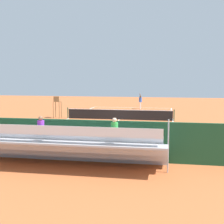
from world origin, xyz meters
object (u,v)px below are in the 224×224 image
object	(u,v)px
tennis_player	(140,101)
tennis_ball_near	(147,111)
equipment_bag	(95,153)
courtside_bench	(130,147)
tennis_net	(119,114)
umpire_chair	(57,105)
bleacher_stand	(66,147)
tennis_racket	(131,109)

from	to	relation	value
tennis_player	tennis_ball_near	xyz separation A→B (m)	(-1.03, 2.63, -0.98)
equipment_bag	courtside_bench	bearing A→B (deg)	-175.93
tennis_net	tennis_ball_near	bearing A→B (deg)	-107.33
umpire_chair	tennis_net	bearing A→B (deg)	179.72
bleacher_stand	tennis_racket	size ratio (longest dim) A/B	16.55
umpire_chair	tennis_player	bearing A→B (deg)	-127.35
umpire_chair	courtside_bench	xyz separation A→B (m)	(-8.77, 13.30, -0.76)
courtside_bench	tennis_racket	bearing A→B (deg)	-83.67
bleacher_stand	courtside_bench	distance (m)	3.45
tennis_net	umpire_chair	world-z (taller)	umpire_chair
bleacher_stand	tennis_racket	bearing A→B (deg)	-90.40
courtside_bench	umpire_chair	bearing A→B (deg)	-56.62
equipment_bag	tennis_net	bearing A→B (deg)	-86.74
tennis_player	tennis_ball_near	distance (m)	2.99
courtside_bench	tennis_racket	distance (m)	22.99
courtside_bench	tennis_player	distance (m)	23.01
courtside_bench	tennis_ball_near	xyz separation A→B (m)	(0.36, -20.33, -0.53)
tennis_player	tennis_racket	distance (m)	1.52
umpire_chair	bleacher_stand	bearing A→B (deg)	111.46
equipment_bag	tennis_racket	bearing A→B (deg)	-88.18
tennis_net	bleacher_stand	world-z (taller)	bleacher_stand
bleacher_stand	courtside_bench	xyz separation A→B (m)	(-2.71, -2.11, -0.38)
tennis_net	bleacher_stand	size ratio (longest dim) A/B	1.14
umpire_chair	tennis_ball_near	size ratio (longest dim) A/B	32.42
tennis_ball_near	bleacher_stand	bearing A→B (deg)	84.03
umpire_chair	tennis_player	xyz separation A→B (m)	(-7.37, -9.66, -0.30)
tennis_net	tennis_racket	size ratio (longest dim) A/B	18.82
tennis_racket	tennis_ball_near	xyz separation A→B (m)	(-2.17, 2.51, 0.02)
courtside_bench	tennis_ball_near	bearing A→B (deg)	-88.98
bleacher_stand	tennis_racket	distance (m)	24.97
courtside_bench	tennis_net	bearing A→B (deg)	-79.06
tennis_player	tennis_net	bearing A→B (deg)	83.09
tennis_racket	bleacher_stand	bearing A→B (deg)	89.60
courtside_bench	tennis_player	world-z (taller)	tennis_player
tennis_net	bleacher_stand	bearing A→B (deg)	89.47
courtside_bench	bleacher_stand	bearing A→B (deg)	37.92
tennis_net	umpire_chair	xyz separation A→B (m)	(6.20, -0.03, 0.81)
umpire_chair	tennis_racket	size ratio (longest dim) A/B	3.91
bleacher_stand	equipment_bag	xyz separation A→B (m)	(-0.91, -1.98, -0.76)
umpire_chair	tennis_racket	bearing A→B (deg)	-123.15
courtside_bench	equipment_bag	xyz separation A→B (m)	(1.80, 0.13, -0.38)
tennis_player	tennis_racket	size ratio (longest dim) A/B	3.52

